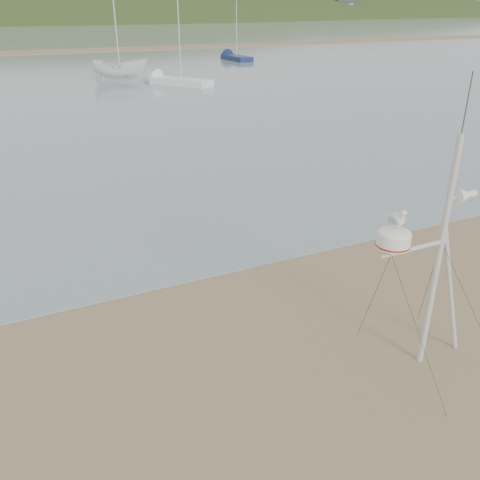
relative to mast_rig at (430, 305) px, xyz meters
name	(u,v)px	position (x,y,z in m)	size (l,w,h in m)	color
ground	(132,440)	(-5.08, 0.49, -1.20)	(560.00, 560.00, 0.00)	olive
hill_ridge	(35,70)	(13.44, 235.49, -20.90)	(620.00, 180.00, 80.00)	#253616
mast_rig	(430,305)	(0.00, 0.00, 0.00)	(2.21, 2.35, 4.98)	beige
boat_white	(118,51)	(4.04, 38.47, 1.17)	(1.75, 1.80, 4.66)	white
sailboat_white_near	(164,80)	(6.79, 35.38, -0.90)	(5.00, 6.51, 6.67)	white
sailboat_blue_far	(230,56)	(19.94, 51.36, -0.90)	(1.79, 6.73, 6.66)	#16244D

